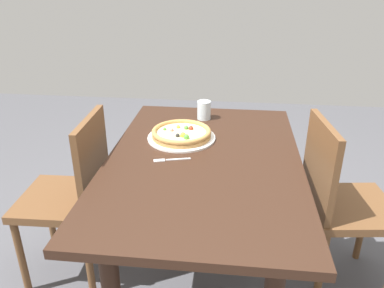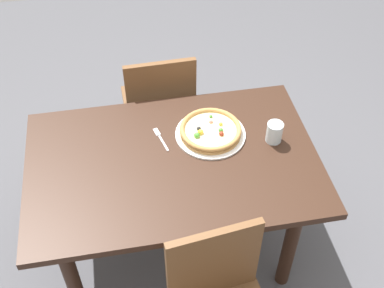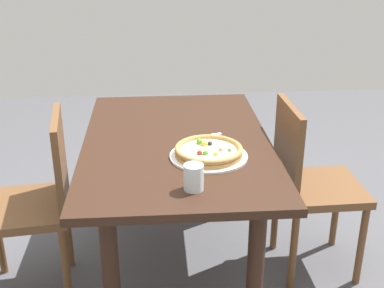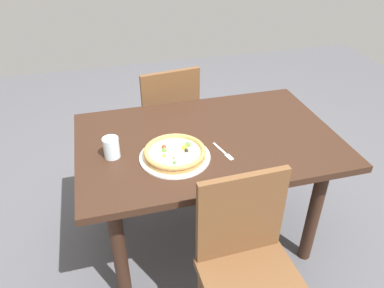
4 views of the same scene
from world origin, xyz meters
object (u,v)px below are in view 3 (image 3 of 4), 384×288
(chair_far, at_px, (309,181))
(fork, at_px, (208,135))
(pizza, at_px, (209,151))
(drinking_glass, at_px, (194,177))
(dining_table, at_px, (177,161))
(chair_near, at_px, (38,199))
(plate, at_px, (209,156))

(chair_far, relative_size, fork, 5.48)
(pizza, height_order, drinking_glass, drinking_glass)
(dining_table, height_order, chair_far, chair_far)
(chair_near, height_order, pizza, chair_near)
(dining_table, distance_m, plate, 0.27)
(pizza, bearing_deg, chair_far, 109.98)
(chair_near, distance_m, drinking_glass, 0.85)
(chair_far, height_order, plate, chair_far)
(plate, xyz_separation_m, fork, (-0.24, 0.02, -0.00))
(chair_near, bearing_deg, drinking_glass, -126.99)
(chair_near, height_order, drinking_glass, chair_near)
(chair_far, height_order, pizza, chair_far)
(pizza, bearing_deg, dining_table, -147.61)
(pizza, xyz_separation_m, fork, (-0.24, 0.02, -0.03))
(pizza, xyz_separation_m, drinking_glass, (0.29, -0.09, 0.02))
(dining_table, bearing_deg, chair_near, -81.75)
(dining_table, xyz_separation_m, drinking_glass, (0.49, 0.04, 0.16))
(dining_table, height_order, plate, plate)
(dining_table, distance_m, chair_far, 0.66)
(chair_near, bearing_deg, fork, -87.78)
(chair_far, bearing_deg, chair_near, -88.18)
(drinking_glass, bearing_deg, dining_table, -175.21)
(chair_far, relative_size, plate, 2.65)
(plate, bearing_deg, dining_table, -147.62)
(fork, xyz_separation_m, drinking_glass, (0.53, -0.11, 0.05))
(dining_table, height_order, drinking_glass, drinking_glass)
(plate, relative_size, pizza, 1.14)
(chair_far, relative_size, drinking_glass, 8.76)
(dining_table, relative_size, chair_far, 1.49)
(fork, bearing_deg, pizza, -110.32)
(chair_far, bearing_deg, pizza, -71.73)
(chair_near, relative_size, drinking_glass, 8.76)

